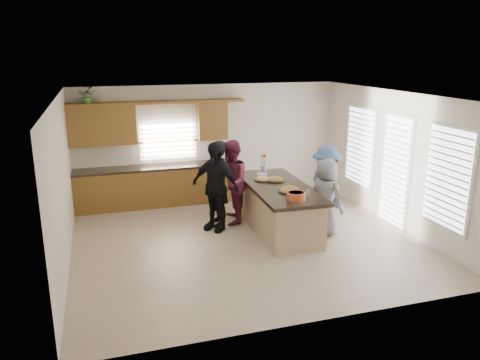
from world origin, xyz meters
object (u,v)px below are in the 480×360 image
object	(u,v)px
salad_bowl	(296,196)
woman_left_mid	(231,182)
woman_left_back	(217,184)
woman_right_front	(325,197)
woman_right_back	(326,186)
island	(278,209)
woman_left_front	(215,186)

from	to	relation	value
salad_bowl	woman_left_mid	xyz separation A→B (m)	(-0.77, 1.65, -0.13)
salad_bowl	woman_left_back	world-z (taller)	woman_left_back
woman_left_mid	woman_right_front	bearing A→B (deg)	69.26
woman_right_back	woman_right_front	distance (m)	0.52
salad_bowl	woman_right_front	distance (m)	1.03
island	woman_left_back	distance (m)	1.38
woman_left_back	woman_right_front	xyz separation A→B (m)	(1.93, -1.14, -0.12)
salad_bowl	woman_left_mid	world-z (taller)	woman_left_mid
woman_left_mid	woman_right_back	bearing A→B (deg)	84.10
woman_left_front	island	bearing A→B (deg)	29.15
woman_left_front	woman_right_back	world-z (taller)	woman_left_front
salad_bowl	woman_right_front	bearing A→B (deg)	30.11
woman_left_front	woman_left_mid	bearing A→B (deg)	81.10
salad_bowl	woman_left_back	xyz separation A→B (m)	(-1.07, 1.64, -0.13)
woman_left_mid	woman_right_back	size ratio (longest dim) A/B	1.05
salad_bowl	woman_left_mid	distance (m)	1.83
woman_left_back	woman_left_mid	xyz separation A→B (m)	(0.30, 0.01, -0.00)
woman_left_back	woman_right_front	distance (m)	2.24
island	woman_left_mid	world-z (taller)	woman_left_mid
island	woman_left_back	world-z (taller)	woman_left_back
woman_left_mid	woman_left_front	xyz separation A→B (m)	(-0.41, -0.27, 0.02)
woman_left_front	woman_right_back	distance (m)	2.31
salad_bowl	woman_right_front	xyz separation A→B (m)	(0.86, 0.50, -0.25)
island	woman_right_back	world-z (taller)	woman_right_back
salad_bowl	woman_right_back	size ratio (longest dim) A/B	0.20
island	woman_left_front	bearing A→B (deg)	163.51
woman_left_mid	woman_left_back	bearing A→B (deg)	-73.48
woman_left_back	woman_left_front	distance (m)	0.28
woman_left_back	woman_right_front	size ratio (longest dim) A/B	1.16
woman_left_mid	woman_left_front	bearing A→B (deg)	-41.98
woman_left_back	salad_bowl	bearing A→B (deg)	33.16
island	woman_right_back	bearing A→B (deg)	1.19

